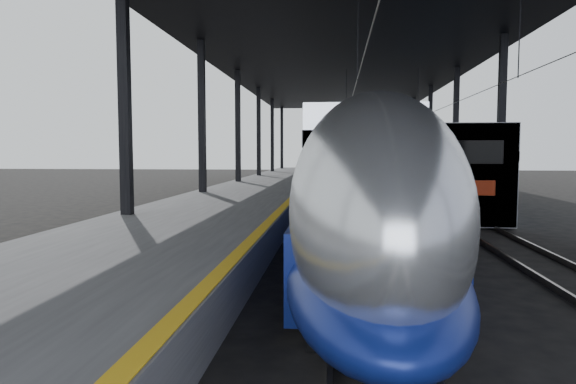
# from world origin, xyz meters

# --- Properties ---
(ground) EXTENTS (160.00, 160.00, 0.00)m
(ground) POSITION_xyz_m (0.00, 0.00, 0.00)
(ground) COLOR black
(ground) RESTS_ON ground
(platform) EXTENTS (6.00, 80.00, 1.00)m
(platform) POSITION_xyz_m (-3.50, 20.00, 0.50)
(platform) COLOR #4C4C4F
(platform) RESTS_ON ground
(yellow_strip) EXTENTS (0.30, 80.00, 0.01)m
(yellow_strip) POSITION_xyz_m (-0.70, 20.00, 1.00)
(yellow_strip) COLOR gold
(yellow_strip) RESTS_ON platform
(rails) EXTENTS (6.52, 80.00, 0.16)m
(rails) POSITION_xyz_m (4.50, 20.00, 0.08)
(rails) COLOR slate
(rails) RESTS_ON ground
(canopy) EXTENTS (18.00, 75.00, 9.47)m
(canopy) POSITION_xyz_m (1.90, 20.00, 9.12)
(canopy) COLOR black
(canopy) RESTS_ON ground
(tgv_train) EXTENTS (2.99, 65.20, 4.29)m
(tgv_train) POSITION_xyz_m (2.00, 24.65, 2.01)
(tgv_train) COLOR #BABCC1
(tgv_train) RESTS_ON ground
(second_train) EXTENTS (3.13, 56.05, 4.31)m
(second_train) POSITION_xyz_m (7.00, 36.49, 2.19)
(second_train) COLOR #15498A
(second_train) RESTS_ON ground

